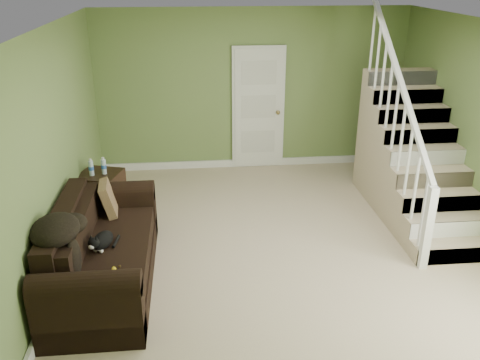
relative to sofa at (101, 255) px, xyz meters
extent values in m
cube|color=tan|center=(2.02, 0.56, -0.34)|extent=(5.00, 5.50, 0.01)
cube|color=white|center=(2.02, 0.56, 2.26)|extent=(5.00, 5.50, 0.01)
cube|color=olive|center=(2.02, 3.31, 0.96)|extent=(5.00, 0.04, 2.60)
cube|color=olive|center=(2.02, -2.19, 0.96)|extent=(5.00, 0.04, 2.60)
cube|color=olive|center=(-0.48, 0.56, 0.96)|extent=(0.04, 5.50, 2.60)
cube|color=white|center=(2.02, 3.28, -0.28)|extent=(5.00, 0.04, 0.12)
cube|color=white|center=(-0.45, 0.56, -0.28)|extent=(0.04, 5.50, 0.12)
cube|color=white|center=(4.49, 0.56, -0.28)|extent=(0.04, 5.50, 0.12)
cube|color=white|center=(2.12, 3.27, 0.67)|extent=(0.86, 0.05, 2.02)
cube|color=white|center=(2.12, 3.25, 0.66)|extent=(0.78, 0.04, 1.96)
sphere|color=olive|center=(2.44, 3.21, 0.61)|extent=(0.07, 0.07, 0.07)
cube|color=tan|center=(4.02, 0.09, -0.24)|extent=(1.00, 0.27, 0.20)
cylinder|color=white|center=(3.57, 0.09, 0.31)|extent=(0.04, 0.04, 0.90)
cube|color=tan|center=(4.02, 0.36, -0.14)|extent=(1.00, 0.27, 0.40)
cylinder|color=white|center=(3.57, 0.36, 0.51)|extent=(0.04, 0.04, 0.90)
cube|color=tan|center=(4.02, 0.63, -0.04)|extent=(1.00, 0.27, 0.60)
cylinder|color=white|center=(3.57, 0.63, 0.71)|extent=(0.04, 0.04, 0.90)
cube|color=tan|center=(4.02, 0.90, 0.06)|extent=(1.00, 0.27, 0.80)
cylinder|color=white|center=(3.57, 0.90, 0.91)|extent=(0.04, 0.04, 0.90)
cube|color=tan|center=(4.02, 1.17, 0.16)|extent=(1.00, 0.27, 1.00)
cylinder|color=white|center=(3.57, 1.17, 1.11)|extent=(0.04, 0.04, 0.90)
cube|color=tan|center=(4.02, 1.44, 0.26)|extent=(1.00, 0.27, 1.20)
cylinder|color=white|center=(3.57, 1.44, 1.31)|extent=(0.04, 0.04, 0.90)
cube|color=tan|center=(4.02, 1.71, 0.36)|extent=(1.00, 0.27, 1.40)
cylinder|color=white|center=(3.57, 1.71, 1.51)|extent=(0.04, 0.04, 0.90)
cube|color=tan|center=(4.02, 1.98, 0.46)|extent=(1.00, 0.27, 1.60)
cylinder|color=white|center=(3.57, 1.98, 1.71)|extent=(0.04, 0.04, 0.90)
cube|color=tan|center=(4.02, 2.25, 0.56)|extent=(1.00, 0.27, 1.80)
cylinder|color=white|center=(3.57, 2.25, 1.91)|extent=(0.04, 0.04, 0.90)
cube|color=white|center=(3.57, -0.06, 0.16)|extent=(0.09, 0.09, 1.00)
cube|color=white|center=(3.57, 1.17, 1.56)|extent=(0.06, 2.46, 1.84)
cube|color=black|center=(0.05, 0.00, -0.21)|extent=(0.96, 2.23, 0.25)
cube|color=black|center=(0.15, 0.00, 0.03)|extent=(0.73, 1.68, 0.22)
cube|color=black|center=(0.05, -0.99, -0.02)|extent=(0.96, 0.25, 0.63)
cube|color=black|center=(0.05, 0.99, -0.02)|extent=(0.96, 0.25, 0.63)
cylinder|color=black|center=(0.05, -0.99, 0.29)|extent=(0.96, 0.25, 0.25)
cylinder|color=black|center=(0.05, 0.99, 0.29)|extent=(0.96, 0.25, 0.25)
cube|color=black|center=(-0.33, 0.00, 0.23)|extent=(0.20, 1.72, 0.64)
cube|color=black|center=(-0.17, 0.00, 0.31)|extent=(0.14, 1.66, 0.35)
cube|color=black|center=(-0.23, 1.64, -0.03)|extent=(0.65, 0.65, 0.62)
cylinder|color=silver|center=(-0.32, 1.57, 0.39)|extent=(0.06, 0.06, 0.20)
cylinder|color=#2F65B7|center=(-0.32, 1.57, 0.39)|extent=(0.07, 0.07, 0.05)
cylinder|color=white|center=(-0.32, 1.57, 0.50)|extent=(0.03, 0.03, 0.03)
cylinder|color=silver|center=(-0.16, 1.61, 0.39)|extent=(0.06, 0.06, 0.20)
cylinder|color=#2F65B7|center=(-0.16, 1.61, 0.39)|extent=(0.07, 0.07, 0.05)
cylinder|color=white|center=(-0.16, 1.61, 0.50)|extent=(0.03, 0.03, 0.03)
ellipsoid|color=black|center=(0.06, -0.08, 0.22)|extent=(0.28, 0.35, 0.17)
ellipsoid|color=white|center=(0.06, -0.15, 0.19)|extent=(0.14, 0.16, 0.09)
sphere|color=black|center=(0.06, -0.24, 0.28)|extent=(0.15, 0.15, 0.11)
ellipsoid|color=white|center=(0.06, -0.29, 0.26)|extent=(0.07, 0.07, 0.05)
cone|color=black|center=(0.03, -0.23, 0.34)|extent=(0.05, 0.06, 0.05)
cone|color=black|center=(0.09, -0.23, 0.34)|extent=(0.05, 0.06, 0.05)
cylinder|color=black|center=(0.14, 0.04, 0.16)|extent=(0.06, 0.24, 0.03)
ellipsoid|color=yellow|center=(0.24, -0.60, 0.17)|extent=(0.09, 0.19, 0.05)
cube|color=#47321C|center=(0.02, 0.71, 0.33)|extent=(0.23, 0.40, 0.40)
ellipsoid|color=black|center=(-0.28, -0.47, 0.58)|extent=(0.57, 0.67, 0.24)
camera|label=1|loc=(1.02, -4.77, 2.85)|focal=38.00mm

